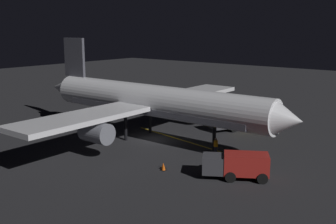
# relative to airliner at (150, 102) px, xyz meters

# --- Properties ---
(ground_plane) EXTENTS (180.00, 180.00, 0.20)m
(ground_plane) POSITION_rel_airliner_xyz_m (-0.01, 0.60, -4.42)
(ground_plane) COLOR #252528
(apron_guide_stripe) EXTENTS (3.56, 18.12, 0.01)m
(apron_guide_stripe) POSITION_rel_airliner_xyz_m (-1.61, 4.60, -4.32)
(apron_guide_stripe) COLOR gold
(apron_guide_stripe) RESTS_ON ground_plane
(airliner) EXTENTS (33.50, 35.08, 11.25)m
(airliner) POSITION_rel_airliner_xyz_m (0.00, 0.00, 0.00)
(airliner) COLOR white
(airliner) RESTS_ON ground_plane
(baggage_truck) EXTENTS (4.66, 5.77, 2.18)m
(baggage_truck) POSITION_rel_airliner_xyz_m (4.71, 14.04, -3.18)
(baggage_truck) COLOR maroon
(baggage_truck) RESTS_ON ground_plane
(catering_truck) EXTENTS (6.37, 4.56, 2.30)m
(catering_truck) POSITION_rel_airliner_xyz_m (-9.95, 5.38, -3.12)
(catering_truck) COLOR gold
(catering_truck) RESTS_ON ground_plane
(ground_crew_worker) EXTENTS (0.40, 0.40, 1.74)m
(ground_crew_worker) POSITION_rel_airliner_xyz_m (0.32, 9.04, -3.44)
(ground_crew_worker) COLOR black
(ground_crew_worker) RESTS_ON ground_plane
(traffic_cone_near_left) EXTENTS (0.50, 0.50, 0.55)m
(traffic_cone_near_left) POSITION_rel_airliner_xyz_m (6.80, 7.54, -4.07)
(traffic_cone_near_left) COLOR #EA590F
(traffic_cone_near_left) RESTS_ON ground_plane
(traffic_cone_near_right) EXTENTS (0.50, 0.50, 0.55)m
(traffic_cone_near_right) POSITION_rel_airliner_xyz_m (7.15, 7.87, -4.07)
(traffic_cone_near_right) COLOR #EA590F
(traffic_cone_near_right) RESTS_ON ground_plane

